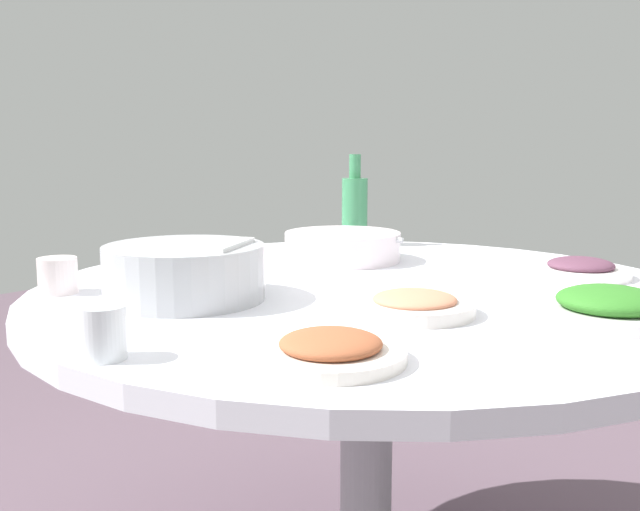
% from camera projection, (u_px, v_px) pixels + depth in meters
% --- Properties ---
extents(round_dining_table, '(1.31, 1.31, 0.76)m').
position_uv_depth(round_dining_table, '(368.00, 328.00, 1.41)').
color(round_dining_table, '#99999E').
rests_on(round_dining_table, ground).
extents(rice_bowl, '(0.29, 0.29, 0.11)m').
position_uv_depth(rice_bowl, '(185.00, 271.00, 1.27)').
color(rice_bowl, '#B2B5BA').
rests_on(rice_bowl, round_dining_table).
extents(soup_bowl, '(0.30, 0.28, 0.07)m').
position_uv_depth(soup_bowl, '(342.00, 247.00, 1.69)').
color(soup_bowl, white).
rests_on(soup_bowl, round_dining_table).
extents(dish_shrimp, '(0.20, 0.20, 0.04)m').
position_uv_depth(dish_shrimp, '(415.00, 305.00, 1.16)').
color(dish_shrimp, silver).
rests_on(dish_shrimp, round_dining_table).
extents(dish_eggplant, '(0.20, 0.20, 0.04)m').
position_uv_depth(dish_eggplant, '(581.00, 269.00, 1.49)').
color(dish_eggplant, white).
rests_on(dish_eggplant, round_dining_table).
extents(dish_greens, '(0.23, 0.23, 0.05)m').
position_uv_depth(dish_greens, '(610.00, 307.00, 1.12)').
color(dish_greens, silver).
rests_on(dish_greens, round_dining_table).
extents(dish_tofu_braise, '(0.21, 0.21, 0.04)m').
position_uv_depth(dish_tofu_braise, '(196.00, 258.00, 1.64)').
color(dish_tofu_braise, white).
rests_on(dish_tofu_braise, round_dining_table).
extents(dish_stirfry, '(0.20, 0.20, 0.04)m').
position_uv_depth(dish_stirfry, '(331.00, 350.00, 0.91)').
color(dish_stirfry, white).
rests_on(dish_stirfry, round_dining_table).
extents(green_bottle, '(0.07, 0.07, 0.25)m').
position_uv_depth(green_bottle, '(355.00, 209.00, 1.94)').
color(green_bottle, '#3B8556').
rests_on(green_bottle, round_dining_table).
extents(tea_cup_near, '(0.07, 0.07, 0.07)m').
position_uv_depth(tea_cup_near, '(58.00, 275.00, 1.33)').
color(tea_cup_near, silver).
rests_on(tea_cup_near, round_dining_table).
extents(tea_cup_far, '(0.06, 0.06, 0.07)m').
position_uv_depth(tea_cup_far, '(103.00, 333.00, 0.92)').
color(tea_cup_far, white).
rests_on(tea_cup_far, round_dining_table).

